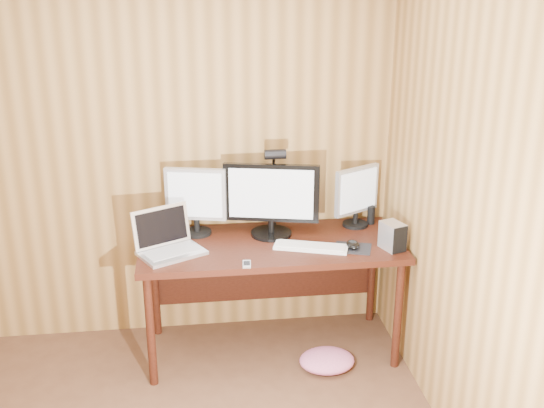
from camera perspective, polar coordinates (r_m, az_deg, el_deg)
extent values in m
plane|color=#A0713A|center=(4.10, -13.80, 4.43)|extent=(4.00, 0.00, 4.00)
cube|color=#34130B|center=(3.92, -0.09, -3.76)|extent=(1.60, 0.70, 0.04)
cube|color=#34130B|center=(4.32, -0.62, -5.44)|extent=(1.48, 0.02, 0.51)
cylinder|color=#34130B|center=(3.82, -10.84, -11.15)|extent=(0.05, 0.05, 0.71)
cylinder|color=#34130B|center=(4.32, -10.43, -7.24)|extent=(0.05, 0.05, 0.71)
cylinder|color=#34130B|center=(3.99, 11.22, -9.75)|extent=(0.05, 0.05, 0.71)
cylinder|color=#34130B|center=(4.48, 8.94, -6.19)|extent=(0.05, 0.05, 0.71)
cylinder|color=black|center=(4.03, -0.06, -2.64)|extent=(0.26, 0.26, 0.02)
cylinder|color=black|center=(4.01, -0.06, -2.00)|extent=(0.04, 0.04, 0.08)
cube|color=black|center=(3.93, -0.06, 1.00)|extent=(0.59, 0.17, 0.37)
cube|color=silver|center=(3.91, -0.09, 0.90)|extent=(0.51, 0.12, 0.32)
cylinder|color=black|center=(4.07, -6.72, -2.54)|extent=(0.18, 0.18, 0.02)
cylinder|color=black|center=(4.05, -6.75, -1.88)|extent=(0.04, 0.04, 0.08)
cube|color=#B5B5BA|center=(3.98, -6.86, 0.89)|extent=(0.38, 0.12, 0.33)
cube|color=silver|center=(3.96, -6.93, 0.79)|extent=(0.33, 0.08, 0.29)
cylinder|color=black|center=(4.21, 7.46, -1.81)|extent=(0.17, 0.17, 0.02)
cylinder|color=black|center=(4.19, 7.49, -1.21)|extent=(0.03, 0.03, 0.07)
cube|color=#B5B5BA|center=(4.13, 7.60, 1.24)|extent=(0.32, 0.20, 0.30)
cube|color=silver|center=(4.11, 7.79, 1.17)|extent=(0.27, 0.16, 0.26)
cube|color=silver|center=(3.79, -8.97, -4.36)|extent=(0.43, 0.39, 0.02)
cube|color=silver|center=(3.85, -9.92, -1.97)|extent=(0.34, 0.22, 0.24)
cube|color=black|center=(3.85, -9.92, -1.97)|extent=(0.30, 0.18, 0.20)
cube|color=#B2B2B7|center=(3.79, -8.98, -4.21)|extent=(0.34, 0.28, 0.00)
cube|color=white|center=(3.83, 3.51, -3.87)|extent=(0.46, 0.26, 0.02)
cube|color=white|center=(3.83, 3.51, -3.71)|extent=(0.42, 0.23, 0.00)
cube|color=black|center=(3.86, 7.25, -3.94)|extent=(0.26, 0.24, 0.00)
ellipsoid|color=black|center=(3.85, 7.26, -3.64)|extent=(0.10, 0.13, 0.04)
cube|color=silver|center=(3.86, 10.74, -2.83)|extent=(0.15, 0.17, 0.17)
cube|color=black|center=(3.81, 11.42, -3.21)|extent=(0.09, 0.04, 0.16)
cube|color=silver|center=(3.62, -2.28, -5.41)|extent=(0.05, 0.10, 0.01)
cube|color=black|center=(3.61, -2.28, -5.32)|extent=(0.04, 0.06, 0.00)
cylinder|color=black|center=(4.24, 8.87, -0.98)|extent=(0.05, 0.05, 0.12)
cube|color=black|center=(4.20, 0.03, -1.95)|extent=(0.04, 0.05, 0.05)
cylinder|color=black|center=(4.14, 0.03, 0.57)|extent=(0.02, 0.02, 0.37)
sphere|color=black|center=(4.08, 0.03, 3.04)|extent=(0.04, 0.04, 0.04)
cylinder|color=black|center=(4.00, 0.14, 3.78)|extent=(0.02, 0.13, 0.15)
cylinder|color=black|center=(3.91, 0.28, 4.47)|extent=(0.13, 0.06, 0.06)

